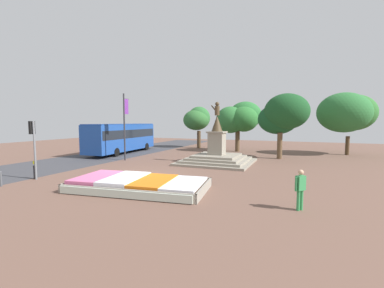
# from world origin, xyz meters

# --- Properties ---
(ground_plane) EXTENTS (72.41, 72.41, 0.00)m
(ground_plane) POSITION_xyz_m (0.00, 0.00, 0.00)
(ground_plane) COLOR brown
(street_asphalt_strip) EXTENTS (7.01, 63.36, 0.01)m
(street_asphalt_strip) POSITION_xyz_m (-9.22, 0.00, 0.01)
(street_asphalt_strip) COLOR #3D3D42
(street_asphalt_strip) RESTS_ON ground_plane
(flower_planter) EXTENTS (7.54, 4.53, 0.62)m
(flower_planter) POSITION_xyz_m (1.82, -2.63, 0.28)
(flower_planter) COLOR #38281C
(flower_planter) RESTS_ON ground_plane
(statue_monument) EXTENTS (5.97, 5.97, 5.25)m
(statue_monument) POSITION_xyz_m (3.08, 7.37, 0.72)
(statue_monument) COLOR gray
(statue_monument) RESTS_ON ground_plane
(traffic_light_near_crossing) EXTENTS (0.42, 0.31, 3.60)m
(traffic_light_near_crossing) POSITION_xyz_m (-5.41, -3.09, 2.48)
(traffic_light_near_crossing) COLOR slate
(traffic_light_near_crossing) RESTS_ON ground_plane
(banner_pole) EXTENTS (0.19, 0.67, 6.13)m
(banner_pole) POSITION_xyz_m (-5.20, 5.55, 3.26)
(banner_pole) COLOR #2D2D33
(banner_pole) RESTS_ON ground_plane
(city_bus) EXTENTS (3.39, 10.81, 3.33)m
(city_bus) POSITION_xyz_m (-9.05, 10.08, 1.91)
(city_bus) COLOR #1E4799
(city_bus) RESTS_ON ground_plane
(pedestrian_with_handbag) EXTENTS (0.42, 0.45, 1.66)m
(pedestrian_with_handbag) POSITION_xyz_m (9.74, -2.81, 0.96)
(pedestrian_with_handbag) COLOR #338C4C
(pedestrian_with_handbag) RESTS_ON ground_plane
(kerb_bollard_south) EXTENTS (0.12, 0.12, 0.85)m
(kerb_bollard_south) POSITION_xyz_m (-5.45, -5.04, 0.45)
(kerb_bollard_south) COLOR #4C5156
(kerb_bollard_south) RESTS_ON ground_plane
(kerb_bollard_mid_a) EXTENTS (0.16, 0.16, 0.86)m
(kerb_bollard_mid_a) POSITION_xyz_m (-5.55, -3.01, 0.45)
(kerb_bollard_mid_a) COLOR #2D2D33
(kerb_bollard_mid_a) RESTS_ON ground_plane
(park_tree_far_left) EXTENTS (4.81, 4.14, 6.22)m
(park_tree_far_left) POSITION_xyz_m (8.08, 12.41, 4.22)
(park_tree_far_left) COLOR brown
(park_tree_far_left) RESTS_ON ground_plane
(park_tree_behind_statue) EXTENTS (5.19, 4.46, 5.99)m
(park_tree_behind_statue) POSITION_xyz_m (3.04, 16.69, 4.01)
(park_tree_behind_statue) COLOR brown
(park_tree_behind_statue) RESTS_ON ground_plane
(park_tree_street_side) EXTENTS (3.63, 3.47, 5.65)m
(park_tree_street_side) POSITION_xyz_m (-3.44, 19.22, 3.91)
(park_tree_street_side) COLOR #4C3823
(park_tree_street_side) RESTS_ON ground_plane
(park_tree_mid_canopy) EXTENTS (5.99, 5.58, 6.65)m
(park_tree_mid_canopy) POSITION_xyz_m (14.31, 18.16, 4.54)
(park_tree_mid_canopy) COLOR #4C3823
(park_tree_mid_canopy) RESTS_ON ground_plane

